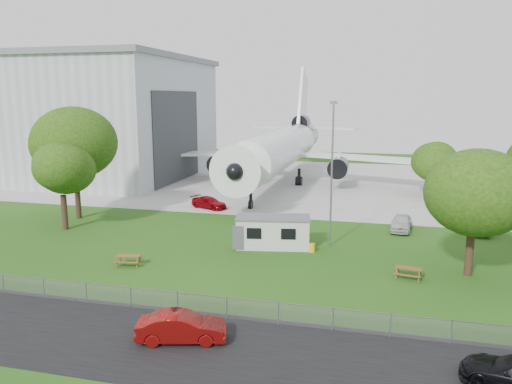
% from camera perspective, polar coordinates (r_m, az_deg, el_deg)
% --- Properties ---
extents(ground, '(160.00, 160.00, 0.00)m').
position_cam_1_polar(ground, '(38.94, -4.77, -7.86)').
color(ground, '#31601A').
extents(asphalt_strip, '(120.00, 8.00, 0.02)m').
position_cam_1_polar(asphalt_strip, '(27.92, -13.80, -15.96)').
color(asphalt_strip, black).
rests_on(asphalt_strip, ground).
extents(concrete_apron, '(120.00, 46.00, 0.03)m').
position_cam_1_polar(concrete_apron, '(74.89, 4.70, 1.22)').
color(concrete_apron, '#B7B7B2').
rests_on(concrete_apron, ground).
extents(hangar, '(43.00, 31.00, 18.55)m').
position_cam_1_polar(hangar, '(86.83, -21.25, 8.08)').
color(hangar, '#B2B7BC').
rests_on(hangar, ground).
extents(airliner, '(46.36, 47.73, 17.69)m').
position_cam_1_polar(airliner, '(72.46, 2.92, 5.12)').
color(airliner, white).
rests_on(airliner, ground).
extents(site_cabin, '(6.94, 3.76, 2.62)m').
position_cam_1_polar(site_cabin, '(41.96, 1.96, -4.57)').
color(site_cabin, beige).
rests_on(site_cabin, ground).
extents(picnic_west, '(2.04, 1.80, 0.76)m').
position_cam_1_polar(picnic_west, '(39.09, -14.32, -8.10)').
color(picnic_west, brown).
rests_on(picnic_west, ground).
extents(picnic_east, '(2.04, 1.80, 0.76)m').
position_cam_1_polar(picnic_east, '(36.88, 17.00, -9.39)').
color(picnic_east, brown).
rests_on(picnic_east, ground).
extents(fence, '(58.00, 0.04, 1.30)m').
position_cam_1_polar(fence, '(30.74, -10.68, -13.26)').
color(fence, gray).
rests_on(fence, ground).
extents(lamp_mast, '(0.16, 0.16, 12.00)m').
position_cam_1_polar(lamp_mast, '(41.74, 8.64, 1.81)').
color(lamp_mast, slate).
rests_on(lamp_mast, ground).
extents(tree_west_big, '(9.20, 9.20, 12.00)m').
position_cam_1_polar(tree_west_big, '(54.16, -20.05, 4.81)').
color(tree_west_big, '#382619').
rests_on(tree_west_big, ground).
extents(tree_west_small, '(5.81, 5.81, 8.64)m').
position_cam_1_polar(tree_west_small, '(50.07, -21.36, 2.34)').
color(tree_west_small, '#382619').
rests_on(tree_west_small, ground).
extents(tree_east_front, '(7.72, 7.72, 9.67)m').
position_cam_1_polar(tree_east_front, '(37.42, 23.67, -0.33)').
color(tree_east_front, '#382619').
rests_on(tree_east_front, ground).
extents(tree_far_apron, '(6.11, 6.11, 7.66)m').
position_cam_1_polar(tree_far_apron, '(66.40, 19.48, 3.40)').
color(tree_far_apron, '#382619').
rests_on(tree_far_apron, ground).
extents(car_centre_sedan, '(4.86, 2.75, 1.51)m').
position_cam_1_polar(car_centre_sedan, '(26.88, -8.50, -15.07)').
color(car_centre_sedan, maroon).
rests_on(car_centre_sedan, ground).
extents(car_ne_hatch, '(2.25, 4.59, 1.51)m').
position_cam_1_polar(car_ne_hatch, '(49.10, 16.28, -3.40)').
color(car_ne_hatch, silver).
rests_on(car_ne_hatch, ground).
extents(car_ne_sedan, '(1.74, 4.84, 1.59)m').
position_cam_1_polar(car_ne_sedan, '(50.95, 24.03, -3.36)').
color(car_ne_sedan, black).
rests_on(car_ne_sedan, ground).
extents(car_apron_van, '(4.80, 3.37, 1.29)m').
position_cam_1_polar(car_apron_van, '(56.73, -5.39, -1.24)').
color(car_apron_van, maroon).
rests_on(car_apron_van, ground).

